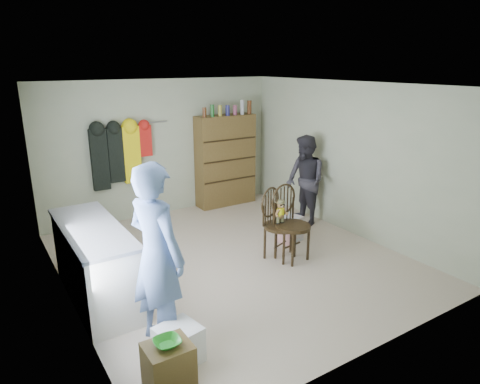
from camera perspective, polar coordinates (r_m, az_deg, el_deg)
ground_plane at (r=6.36m, az=-0.94°, el=-9.03°), size 5.00×5.00×0.00m
room_walls at (r=6.29m, az=-3.57°, el=5.87°), size 5.00×5.00×5.00m
counter at (r=5.49m, az=-18.77°, el=-8.94°), size 0.64×1.86×0.94m
stool at (r=3.96m, az=-9.45°, el=-22.70°), size 0.38×0.33×0.55m
bowl at (r=3.78m, az=-9.68°, el=-19.18°), size 0.22×0.22×0.05m
plastic_tub at (r=4.40m, az=-8.19°, el=-19.49°), size 0.45×0.43×0.37m
chair_front at (r=6.24m, az=5.03°, el=-3.63°), size 0.60×0.60×1.06m
chair_far at (r=6.23m, az=6.62°, el=-3.71°), size 0.56×0.56×1.11m
striped_bag at (r=6.97m, az=6.63°, el=-4.92°), size 0.44×0.38×0.40m
person_left at (r=4.33m, az=-11.02°, el=-8.36°), size 0.65×0.80×1.91m
person_right at (r=7.56m, az=8.67°, el=1.49°), size 0.70×0.84×1.59m
dresser at (r=8.54m, az=-1.95°, el=4.27°), size 1.20×0.39×2.08m
coat_rack at (r=7.72m, az=-15.72°, el=4.85°), size 1.42×0.12×1.09m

